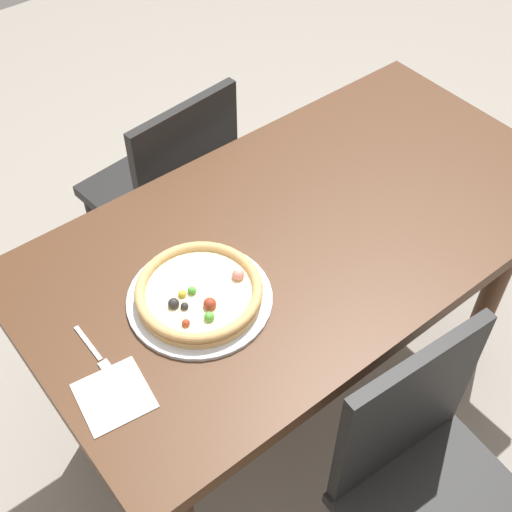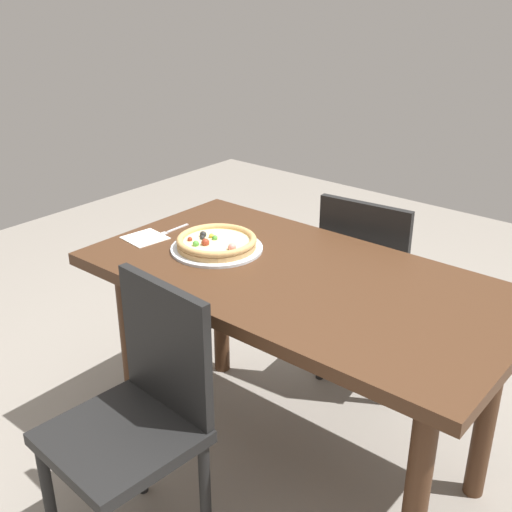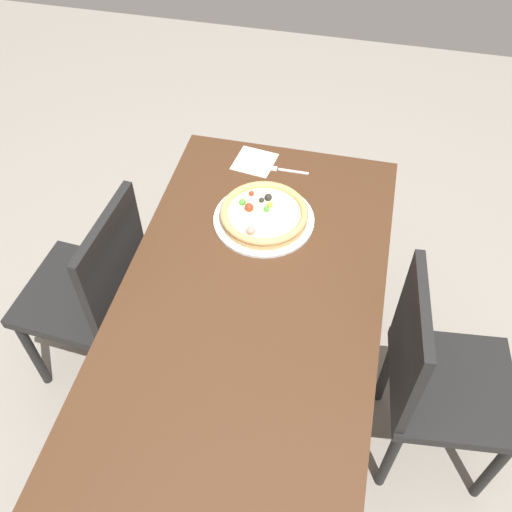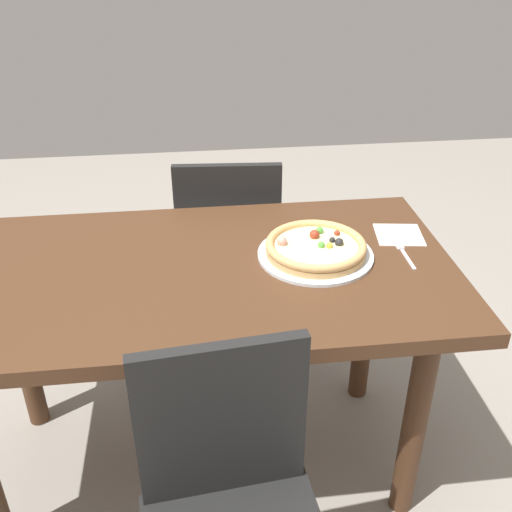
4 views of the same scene
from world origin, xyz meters
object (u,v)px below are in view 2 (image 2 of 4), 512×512
Objects in this scene: fork at (170,231)px; dining_table at (298,302)px; chair_near at (371,284)px; napkin at (145,238)px; plate at (217,248)px; chair_far at (138,415)px; pizza at (216,242)px.

dining_table is at bearing 91.44° from fork.
chair_near reaches higher than napkin.
plate is at bearing 87.81° from fork.
dining_table is 1.67× the size of chair_near.
plate reaches higher than dining_table.
napkin is (0.28, 0.10, -0.00)m from plate.
plate is at bearing -161.35° from napkin.
chair_near is at bearing -90.02° from chair_far.
fork is at bearing -2.44° from pizza.
napkin is at bearing -134.52° from chair_near.
fork is at bearing 1.36° from dining_table.
dining_table is 0.64m from chair_far.
pizza is (0.35, 0.03, 0.14)m from dining_table.
chair_far is 0.68m from plate.
chair_far is at bearing 109.89° from plate.
pizza is 0.26m from fork.
plate is 0.03m from pizza.
dining_table is 0.65m from napkin.
chair_far reaches higher than pizza.
pizza is at bearing 82.86° from plate.
pizza reaches higher than dining_table.
pizza is (0.21, -0.58, 0.31)m from chair_far.
chair_near is at bearing -115.31° from pizza.
chair_near is at bearing -85.16° from dining_table.
napkin reaches higher than dining_table.
pizza is at bearing -65.92° from chair_far.
napkin is at bearing -11.87° from fork.
chair_far reaches higher than napkin.
chair_far reaches higher than dining_table.
pizza is 2.07× the size of napkin.
dining_table is at bearing -175.81° from pizza.
chair_near is 0.76m from pizza.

